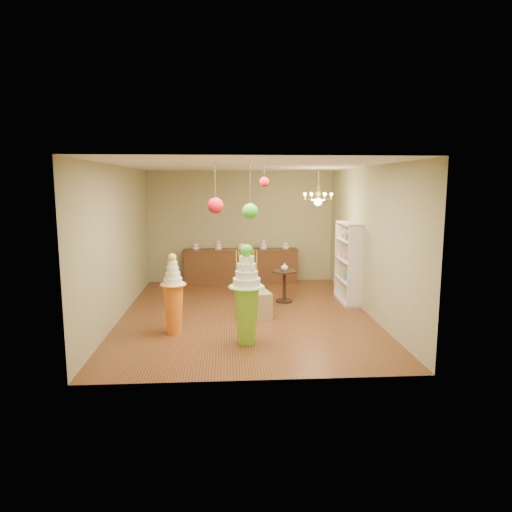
{
  "coord_description": "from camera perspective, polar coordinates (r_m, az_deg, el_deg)",
  "views": [
    {
      "loc": [
        -0.38,
        -9.1,
        2.63
      ],
      "look_at": [
        0.21,
        0.0,
        1.2
      ],
      "focal_mm": 32.0,
      "sensor_mm": 36.0,
      "label": 1
    }
  ],
  "objects": [
    {
      "name": "chandelier",
      "position": [
        10.4,
        7.75,
        7.02
      ],
      "size": [
        0.78,
        0.78,
        0.85
      ],
      "rotation": [
        0.0,
        0.0,
        -0.19
      ],
      "color": "#E5B550",
      "rests_on": "ceiling"
    },
    {
      "name": "vase",
      "position": [
        10.25,
        3.59,
        -1.35
      ],
      "size": [
        0.2,
        0.2,
        0.17
      ],
      "primitive_type": "imported",
      "rotation": [
        0.0,
        0.0,
        -0.28
      ],
      "color": "beige",
      "rests_on": "round_table"
    },
    {
      "name": "shelving_unit",
      "position": [
        10.41,
        11.48,
        -0.82
      ],
      "size": [
        0.33,
        1.2,
        1.8
      ],
      "color": "beige",
      "rests_on": "floor"
    },
    {
      "name": "burlap_riser",
      "position": [
        9.13,
        -0.17,
        -6.11
      ],
      "size": [
        0.69,
        0.69,
        0.53
      ],
      "primitive_type": "cube",
      "rotation": [
        0.0,
        0.0,
        0.21
      ],
      "color": "#998253",
      "rests_on": "floor"
    },
    {
      "name": "wall_front",
      "position": [
        5.97,
        0.0,
        -2.01
      ],
      "size": [
        5.0,
        0.04,
        3.0
      ],
      "primitive_type": "cube",
      "color": "#999569",
      "rests_on": "ground"
    },
    {
      "name": "ceiling",
      "position": [
        9.11,
        -1.35,
        11.24
      ],
      "size": [
        6.5,
        6.5,
        0.0
      ],
      "primitive_type": "plane",
      "rotation": [
        3.14,
        0.0,
        0.0
      ],
      "color": "silver",
      "rests_on": "ground"
    },
    {
      "name": "sideboard",
      "position": [
        12.26,
        -1.88,
        -1.19
      ],
      "size": [
        3.04,
        0.54,
        1.16
      ],
      "color": "#522F19",
      "rests_on": "floor"
    },
    {
      "name": "pedestal_green",
      "position": [
        7.59,
        -1.18,
        -5.72
      ],
      "size": [
        0.7,
        0.7,
        1.67
      ],
      "rotation": [
        0.0,
        0.0,
        -0.31
      ],
      "color": "#81C92C",
      "rests_on": "floor"
    },
    {
      "name": "pom_green_mid",
      "position": [
        7.34,
        -0.74,
        5.64
      ],
      "size": [
        0.25,
        0.25,
        0.91
      ],
      "color": "#413B2F",
      "rests_on": "ceiling"
    },
    {
      "name": "floor",
      "position": [
        9.48,
        -1.28,
        -7.2
      ],
      "size": [
        6.5,
        6.5,
        0.0
      ],
      "primitive_type": "plane",
      "color": "brown",
      "rests_on": "ground"
    },
    {
      "name": "pom_red_right",
      "position": [
        7.36,
        1.04,
        9.26
      ],
      "size": [
        0.16,
        0.16,
        0.4
      ],
      "color": "#413B2F",
      "rests_on": "ceiling"
    },
    {
      "name": "wall_right",
      "position": [
        9.61,
        13.76,
        1.9
      ],
      "size": [
        0.04,
        6.5,
        3.0
      ],
      "primitive_type": "cube",
      "color": "#999569",
      "rests_on": "ground"
    },
    {
      "name": "round_table",
      "position": [
        10.32,
        3.57,
        -3.21
      ],
      "size": [
        0.75,
        0.75,
        0.72
      ],
      "rotation": [
        0.0,
        0.0,
        0.43
      ],
      "color": "black",
      "rests_on": "floor"
    },
    {
      "name": "pedestal_orange",
      "position": [
        8.24,
        -10.27,
        -5.65
      ],
      "size": [
        0.44,
        0.44,
        1.44
      ],
      "rotation": [
        0.0,
        0.0,
        0.01
      ],
      "color": "orange",
      "rests_on": "floor"
    },
    {
      "name": "wall_back",
      "position": [
        12.41,
        -1.95,
        3.69
      ],
      "size": [
        5.0,
        0.04,
        3.0
      ],
      "primitive_type": "cube",
      "color": "#999569",
      "rests_on": "ground"
    },
    {
      "name": "pom_red_left",
      "position": [
        7.62,
        -5.09,
        6.31
      ],
      "size": [
        0.26,
        0.26,
        0.84
      ],
      "color": "#413B2F",
      "rests_on": "ceiling"
    },
    {
      "name": "wall_left",
      "position": [
        9.41,
        -16.71,
        1.64
      ],
      "size": [
        0.04,
        6.5,
        3.0
      ],
      "primitive_type": "cube",
      "color": "#999569",
      "rests_on": "ground"
    }
  ]
}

